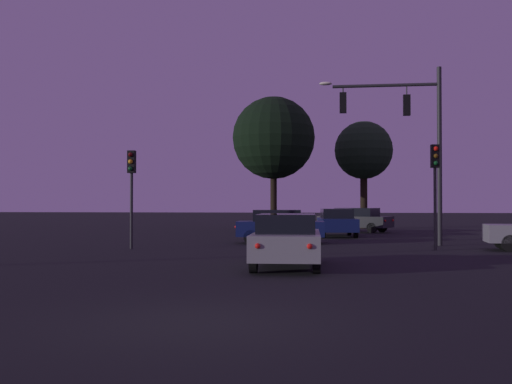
# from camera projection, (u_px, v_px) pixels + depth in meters

# --- Properties ---
(ground_plane) EXTENTS (168.00, 168.00, 0.00)m
(ground_plane) POSITION_uv_depth(u_px,v_px,m) (292.00, 236.00, 33.82)
(ground_plane) COLOR black
(ground_plane) RESTS_ON ground
(traffic_signal_mast_arm) EXTENTS (5.24, 0.39, 7.70)m
(traffic_signal_mast_arm) POSITION_uv_depth(u_px,v_px,m) (408.00, 127.00, 26.64)
(traffic_signal_mast_arm) COLOR #232326
(traffic_signal_mast_arm) RESTS_ON ground
(traffic_light_corner_left) EXTENTS (0.31, 0.35, 3.93)m
(traffic_light_corner_left) POSITION_uv_depth(u_px,v_px,m) (131.00, 179.00, 24.60)
(traffic_light_corner_left) COLOR #232326
(traffic_light_corner_left) RESTS_ON ground
(traffic_light_corner_right) EXTENTS (0.33, 0.37, 4.10)m
(traffic_light_corner_right) POSITION_uv_depth(u_px,v_px,m) (435.00, 175.00, 23.81)
(traffic_light_corner_right) COLOR #232326
(traffic_light_corner_right) RESTS_ON ground
(car_nearside_lane) EXTENTS (1.98, 4.63, 1.52)m
(car_nearside_lane) POSITION_uv_depth(u_px,v_px,m) (287.00, 239.00, 17.46)
(car_nearside_lane) COLOR gray
(car_nearside_lane) RESTS_ON ground
(car_crossing_right) EXTENTS (4.06, 1.91, 1.52)m
(car_crossing_right) POSITION_uv_depth(u_px,v_px,m) (280.00, 226.00, 27.97)
(car_crossing_right) COLOR #0F1947
(car_crossing_right) RESTS_ON ground
(car_far_lane) EXTENTS (4.82, 3.65, 1.52)m
(car_far_lane) POSITION_uv_depth(u_px,v_px,m) (356.00, 219.00, 38.74)
(car_far_lane) COLOR black
(car_far_lane) RESTS_ON ground
(car_parked_lot) EXTENTS (2.25, 4.66, 1.52)m
(car_parked_lot) POSITION_uv_depth(u_px,v_px,m) (337.00, 222.00, 33.65)
(car_parked_lot) COLOR #0F1947
(car_parked_lot) RESTS_ON ground
(tree_left_far) EXTENTS (5.49, 5.49, 8.93)m
(tree_left_far) POSITION_uv_depth(u_px,v_px,m) (274.00, 138.00, 41.01)
(tree_left_far) COLOR black
(tree_left_far) RESTS_ON ground
(tree_center_horizon) EXTENTS (4.21, 4.21, 7.78)m
(tree_center_horizon) POSITION_uv_depth(u_px,v_px,m) (364.00, 151.00, 44.69)
(tree_center_horizon) COLOR black
(tree_center_horizon) RESTS_ON ground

